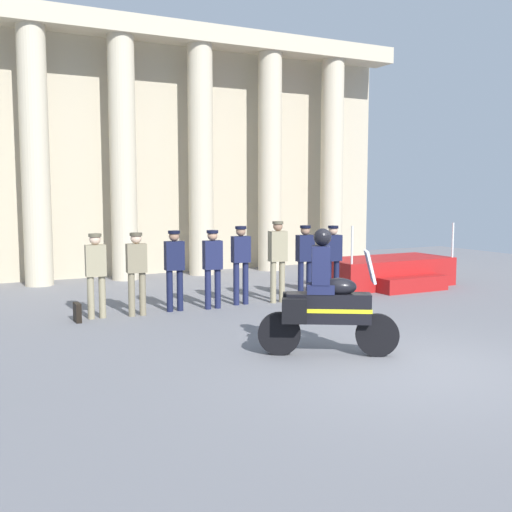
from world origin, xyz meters
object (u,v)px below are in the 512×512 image
object	(u,v)px
officer_in_row_5	(278,255)
officer_in_row_7	(333,255)
officer_in_row_0	(96,269)
reviewing_stand	(388,273)
officer_in_row_2	(174,264)
officer_in_row_6	(305,256)
officer_in_row_1	(137,267)
officer_in_row_4	(241,258)
officer_in_row_3	(213,263)
motorcycle_with_rider	(324,303)
briefcase_on_ground	(77,313)

from	to	relation	value
officer_in_row_5	officer_in_row_7	world-z (taller)	officer_in_row_5
officer_in_row_0	officer_in_row_7	size ratio (longest dim) A/B	1.00
reviewing_stand	officer_in_row_2	xyz separation A→B (m)	(-6.00, -0.64, 0.62)
officer_in_row_2	officer_in_row_6	xyz separation A→B (m)	(3.08, -0.04, 0.02)
officer_in_row_2	officer_in_row_1	bearing A→B (deg)	12.64
officer_in_row_4	officer_in_row_3	bearing A→B (deg)	16.56
officer_in_row_5	motorcycle_with_rider	xyz separation A→B (m)	(-1.53, -4.12, -0.26)
officer_in_row_7	officer_in_row_5	bearing A→B (deg)	10.44
motorcycle_with_rider	officer_in_row_3	bearing A→B (deg)	121.53
officer_in_row_5	briefcase_on_ground	bearing A→B (deg)	5.87
officer_in_row_4	officer_in_row_5	world-z (taller)	officer_in_row_5
officer_in_row_1	officer_in_row_4	world-z (taller)	officer_in_row_4
officer_in_row_5	officer_in_row_7	bearing A→B (deg)	-169.56
officer_in_row_2	officer_in_row_3	world-z (taller)	officer_in_row_2
reviewing_stand	officer_in_row_6	xyz separation A→B (m)	(-2.93, -0.68, 0.64)
officer_in_row_1	officer_in_row_6	world-z (taller)	officer_in_row_6
officer_in_row_5	officer_in_row_3	bearing A→B (deg)	5.39
reviewing_stand	officer_in_row_0	world-z (taller)	officer_in_row_0
officer_in_row_7	officer_in_row_0	bearing A→B (deg)	5.55
officer_in_row_5	officer_in_row_7	xyz separation A→B (m)	(1.54, 0.14, -0.09)
reviewing_stand	officer_in_row_7	bearing A→B (deg)	-164.24
officer_in_row_1	officer_in_row_3	distance (m)	1.61
officer_in_row_0	officer_in_row_4	size ratio (longest dim) A/B	0.97
officer_in_row_7	officer_in_row_4	bearing A→B (deg)	5.26
officer_in_row_7	briefcase_on_ground	distance (m)	5.92
reviewing_stand	officer_in_row_1	world-z (taller)	officer_in_row_1
officer_in_row_4	officer_in_row_1	bearing A→B (deg)	8.76
briefcase_on_ground	reviewing_stand	bearing A→B (deg)	5.69
officer_in_row_5	officer_in_row_7	distance (m)	1.55
officer_in_row_2	motorcycle_with_rider	distance (m)	4.30
officer_in_row_1	officer_in_row_2	distance (m)	0.82
officer_in_row_2	motorcycle_with_rider	bearing A→B (deg)	105.99
officer_in_row_3	officer_in_row_4	size ratio (longest dim) A/B	0.97
officer_in_row_2	briefcase_on_ground	size ratio (longest dim) A/B	4.57
officer_in_row_1	officer_in_row_6	bearing A→B (deg)	-173.85
officer_in_row_7	briefcase_on_ground	size ratio (longest dim) A/B	4.56
officer_in_row_7	motorcycle_with_rider	size ratio (longest dim) A/B	0.86
officer_in_row_4	motorcycle_with_rider	xyz separation A→B (m)	(-0.70, -4.26, -0.21)
officer_in_row_0	motorcycle_with_rider	distance (m)	4.86
briefcase_on_ground	officer_in_row_7	bearing A→B (deg)	1.93
reviewing_stand	officer_in_row_6	bearing A→B (deg)	-166.88
officer_in_row_2	officer_in_row_7	size ratio (longest dim) A/B	1.00
officer_in_row_3	motorcycle_with_rider	bearing A→B (deg)	95.36
reviewing_stand	officer_in_row_6	size ratio (longest dim) A/B	2.00
officer_in_row_0	officer_in_row_1	xyz separation A→B (m)	(0.76, -0.11, 0.00)
officer_in_row_3	officer_in_row_0	bearing A→B (deg)	2.46
officer_in_row_3	briefcase_on_ground	bearing A→B (deg)	6.14
reviewing_stand	officer_in_row_4	bearing A→B (deg)	-172.36
motorcycle_with_rider	briefcase_on_ground	size ratio (longest dim) A/B	5.28
reviewing_stand	officer_in_row_0	bearing A→B (deg)	-175.20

